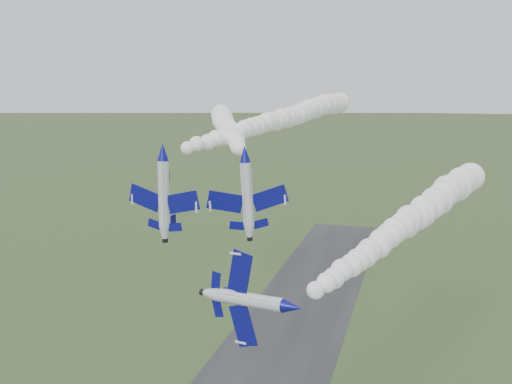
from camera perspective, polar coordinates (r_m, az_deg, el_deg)
jet_lead at (r=53.08m, az=3.65°, el=-11.46°), size 5.46×11.36×9.51m
smoke_trail_jet_lead at (r=80.74m, az=15.46°, el=-2.49°), size 20.63×58.33×4.89m
jet_pair_left at (r=73.04m, az=-9.36°, el=3.99°), size 10.97×12.91×3.19m
smoke_trail_jet_pair_left at (r=108.47m, az=2.85°, el=7.42°), size 18.91×73.74×4.89m
jet_pair_right at (r=70.41m, az=-1.12°, el=3.85°), size 10.10×11.54×3.03m
smoke_trail_jet_pair_right at (r=104.03m, az=-2.88°, el=6.47°), size 29.74×58.02×4.63m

